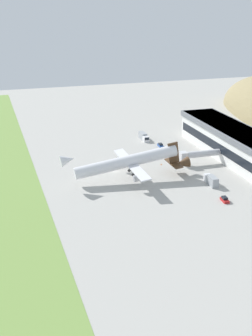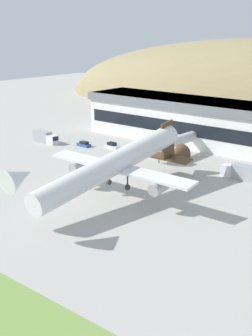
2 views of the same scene
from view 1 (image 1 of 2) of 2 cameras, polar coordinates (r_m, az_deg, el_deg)
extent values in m
plane|color=#ADAAA3|center=(175.66, -1.37, -0.37)|extent=(350.40, 350.40, 0.00)
cube|color=white|center=(190.82, 13.38, 2.71)|extent=(74.31, 14.96, 12.25)
cube|color=slate|center=(189.40, 13.50, 4.16)|extent=(75.51, 16.16, 2.20)
cube|color=black|center=(187.40, 11.37, 2.35)|extent=(71.34, 0.16, 3.43)
cylinder|color=silver|center=(184.63, 9.20, 1.73)|extent=(2.60, 15.46, 2.60)
cube|color=silver|center=(181.45, 7.00, 1.51)|extent=(3.38, 2.86, 2.86)
cylinder|color=slate|center=(182.30, 7.12, 0.92)|extent=(0.36, 0.36, 4.00)
cylinder|color=silver|center=(164.82, 0.02, 0.77)|extent=(4.23, 37.72, 9.22)
cone|color=silver|center=(159.32, -7.17, 0.98)|extent=(4.15, 5.17, 4.74)
cone|color=#4C331E|center=(172.91, 6.78, 0.56)|extent=(4.15, 6.01, 4.85)
cube|color=#4C331E|center=(170.20, 5.81, 1.84)|extent=(0.50, 4.83, 8.29)
cube|color=#4C331E|center=(171.57, 5.83, 0.59)|extent=(11.01, 2.98, 0.75)
cube|color=silver|center=(165.68, 0.64, 0.51)|extent=(33.10, 3.63, 0.93)
cylinder|color=#9E9EA3|center=(174.96, -0.52, 1.09)|extent=(2.30, 3.88, 2.76)
cylinder|color=#9E9EA3|center=(157.22, 1.55, -1.19)|extent=(2.30, 3.88, 2.76)
cylinder|color=#2D2D2D|center=(168.54, 0.39, 0.04)|extent=(0.28, 0.28, 2.20)
cylinder|color=#2D2D2D|center=(168.93, 0.39, -0.31)|extent=(0.45, 1.10, 1.10)
cylinder|color=#2D2D2D|center=(164.39, 0.88, -0.50)|extent=(0.28, 0.28, 2.20)
cylinder|color=#2D2D2D|center=(164.79, 0.88, -0.85)|extent=(0.45, 1.10, 1.10)
cylinder|color=#2D2D2D|center=(162.08, -4.37, -0.07)|extent=(0.22, 0.22, 1.98)
cylinder|color=#2D2D2D|center=(162.43, -4.36, -0.39)|extent=(0.30, 0.82, 0.82)
cube|color=#264C99|center=(204.80, 4.22, 2.75)|extent=(4.24, 1.94, 0.78)
cube|color=black|center=(204.40, 4.24, 2.92)|extent=(2.36, 1.57, 0.64)
cube|color=#B21E1E|center=(153.36, 11.94, -3.86)|extent=(4.12, 2.12, 0.83)
cube|color=black|center=(153.23, 11.93, -3.58)|extent=(2.32, 1.68, 0.68)
cube|color=silver|center=(199.16, 5.85, 2.20)|extent=(4.31, 2.04, 0.92)
cube|color=black|center=(199.09, 5.84, 2.45)|extent=(2.41, 1.65, 0.75)
cube|color=silver|center=(168.11, 9.94, -1.19)|extent=(2.68, 2.44, 2.61)
cube|color=black|center=(169.06, 9.77, -0.88)|extent=(0.18, 1.97, 1.15)
cube|color=#999EA3|center=(164.61, 10.50, -1.58)|extent=(5.57, 2.59, 3.26)
cube|color=silver|center=(210.93, 2.44, 3.55)|extent=(2.69, 2.32, 2.47)
cube|color=black|center=(209.56, 2.57, 3.57)|extent=(0.09, 1.97, 1.09)
cube|color=#999EA3|center=(214.63, 2.06, 3.95)|extent=(5.71, 2.33, 3.10)
cube|color=orange|center=(182.56, 4.31, 0.39)|extent=(0.52, 0.52, 0.03)
cone|color=orange|center=(182.46, 4.31, 0.48)|extent=(0.40, 0.40, 0.55)
camera|label=2|loc=(99.42, -25.36, 0.30)|focal=50.00mm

